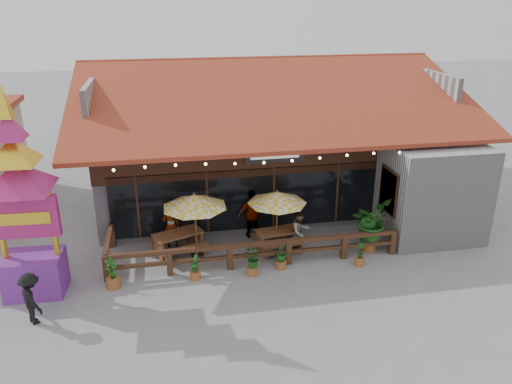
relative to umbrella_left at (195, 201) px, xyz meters
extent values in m
plane|color=gray|center=(3.53, -0.62, -2.09)|extent=(100.00, 100.00, 0.00)
cube|color=#A3A3A8|center=(3.53, 6.38, -0.09)|extent=(14.00, 10.00, 4.00)
cube|color=#361D11|center=(2.03, 1.30, 1.11)|extent=(11.00, 0.16, 1.60)
cube|color=black|center=(2.03, 1.28, -0.59)|extent=(10.00, 0.12, 2.40)
cube|color=#FFAD72|center=(2.03, 1.48, -0.59)|extent=(9.80, 0.05, 2.20)
cube|color=#A3A3A8|center=(8.78, 0.03, -0.29)|extent=(3.50, 2.70, 3.60)
cube|color=#B8301D|center=(6.97, -0.12, -0.09)|extent=(0.06, 1.20, 1.50)
cube|color=#361D11|center=(6.96, -0.12, -0.09)|extent=(0.04, 1.34, 1.64)
cube|color=#9B3723|center=(3.53, 2.88, 2.81)|extent=(15.50, 7.05, 2.37)
cube|color=#9B3723|center=(3.53, 9.88, 2.81)|extent=(15.50, 7.05, 2.37)
cube|color=#9B3723|center=(3.53, 6.38, 3.93)|extent=(15.50, 0.30, 0.12)
cube|color=#A3A3A8|center=(-3.47, 6.38, 2.61)|extent=(0.20, 9.00, 1.80)
cube|color=#A3A3A8|center=(10.53, 6.38, 2.61)|extent=(0.20, 9.00, 1.80)
cube|color=black|center=(3.03, 1.18, 1.11)|extent=(2.20, 0.10, 0.55)
cube|color=silver|center=(3.03, 1.12, 1.11)|extent=(1.80, 0.02, 0.25)
cube|color=#361D11|center=(-1.97, 1.24, -0.59)|extent=(0.08, 0.08, 2.40)
cube|color=#361D11|center=(0.53, 1.24, -0.59)|extent=(0.08, 0.08, 2.40)
cube|color=#361D11|center=(3.03, 1.24, -0.59)|extent=(0.08, 0.08, 2.40)
cube|color=#361D11|center=(5.53, 1.24, -0.59)|extent=(0.08, 0.08, 2.40)
sphere|color=#E5C37E|center=(-2.47, -0.54, 1.46)|extent=(0.09, 0.09, 0.09)
sphere|color=#E5C37E|center=(-1.52, -0.54, 1.50)|extent=(0.09, 0.09, 0.09)
sphere|color=#E5C37E|center=(-0.57, -0.54, 1.51)|extent=(0.09, 0.09, 0.09)
sphere|color=#E5C37E|center=(0.38, -0.54, 1.49)|extent=(0.09, 0.09, 0.09)
sphere|color=#E5C37E|center=(1.33, -0.54, 1.44)|extent=(0.09, 0.09, 0.09)
sphere|color=#E5C37E|center=(2.28, -0.54, 1.41)|extent=(0.09, 0.09, 0.09)
sphere|color=#E5C37E|center=(3.23, -0.54, 1.43)|extent=(0.09, 0.09, 0.09)
sphere|color=#E5C37E|center=(4.18, -0.54, 1.46)|extent=(0.09, 0.09, 0.09)
sphere|color=#E5C37E|center=(5.13, -0.54, 1.50)|extent=(0.09, 0.09, 0.09)
sphere|color=#E5C37E|center=(6.08, -0.54, 1.51)|extent=(0.09, 0.09, 0.09)
sphere|color=#E5C37E|center=(7.03, -0.54, 1.48)|extent=(0.09, 0.09, 0.09)
cube|color=#4B2A1A|center=(-2.97, -1.12, -1.64)|extent=(0.20, 0.20, 0.90)
cube|color=#4B2A1A|center=(-0.97, -1.12, -1.64)|extent=(0.20, 0.20, 0.90)
cube|color=#4B2A1A|center=(1.03, -1.12, -1.64)|extent=(0.20, 0.20, 0.90)
cube|color=#4B2A1A|center=(3.03, -1.12, -1.64)|extent=(0.20, 0.20, 0.90)
cube|color=#4B2A1A|center=(5.03, -1.12, -1.64)|extent=(0.20, 0.20, 0.90)
cube|color=#4B2A1A|center=(6.83, -1.12, -1.64)|extent=(0.20, 0.20, 0.90)
cube|color=#4B2A1A|center=(1.93, -1.12, -1.24)|extent=(9.80, 0.16, 0.14)
cube|color=#4B2A1A|center=(1.93, -1.12, -1.64)|extent=(9.80, 0.12, 0.12)
cube|color=#4B2A1A|center=(-2.97, 0.13, -1.24)|extent=(0.16, 2.50, 0.14)
cube|color=#4B2A1A|center=(-2.97, 1.28, -1.64)|extent=(0.20, 0.20, 0.90)
cylinder|color=brown|center=(0.00, 0.00, -0.96)|extent=(0.06, 0.06, 2.25)
cone|color=yellow|center=(0.00, 0.00, 0.01)|extent=(2.95, 2.95, 0.44)
sphere|color=brown|center=(0.00, 0.00, 0.26)|extent=(0.10, 0.10, 0.10)
cylinder|color=black|center=(0.00, 0.00, -2.06)|extent=(0.43, 0.43, 0.06)
cylinder|color=brown|center=(2.89, 0.08, -1.03)|extent=(0.06, 0.06, 2.12)
cone|color=yellow|center=(2.89, 0.08, -0.11)|extent=(2.45, 2.45, 0.41)
sphere|color=brown|center=(2.89, 0.08, 0.12)|extent=(0.09, 0.09, 0.09)
cylinder|color=black|center=(2.89, 0.08, -2.06)|extent=(0.41, 0.41, 0.06)
cube|color=brown|center=(-0.62, 0.29, -1.30)|extent=(1.87, 1.37, 0.06)
cube|color=brown|center=(-1.31, 0.01, -1.70)|extent=(0.36, 0.72, 0.78)
cube|color=brown|center=(0.07, 0.57, -1.70)|extent=(0.36, 0.72, 0.78)
cube|color=brown|center=(-0.40, -0.25, -1.62)|extent=(1.68, 0.91, 0.05)
cube|color=brown|center=(-0.84, 0.83, -1.62)|extent=(1.68, 0.91, 0.05)
cube|color=brown|center=(2.92, -0.06, -1.35)|extent=(1.68, 0.96, 0.06)
cube|color=brown|center=(2.23, -0.16, -1.72)|extent=(0.18, 0.70, 0.73)
cube|color=brown|center=(3.60, 0.04, -1.72)|extent=(0.18, 0.70, 0.73)
cube|color=brown|center=(2.99, -0.60, -1.65)|extent=(1.61, 0.50, 0.05)
cube|color=brown|center=(2.84, 0.48, -1.65)|extent=(1.61, 0.50, 0.05)
cube|color=#722895|center=(-5.03, -1.39, -1.45)|extent=(1.76, 1.36, 1.28)
cube|color=#A61E66|center=(-5.03, -1.39, 0.47)|extent=(1.93, 0.36, 1.28)
cube|color=gold|center=(-5.03, -1.54, 0.47)|extent=(1.49, 0.10, 0.37)
cylinder|color=gold|center=(-4.28, -1.39, 0.26)|extent=(0.17, 0.17, 2.13)
pyramid|color=#A61E66|center=(-5.03, -1.39, 2.17)|extent=(2.67, 2.67, 0.85)
pyramid|color=gold|center=(-5.03, -1.39, 2.87)|extent=(1.89, 1.89, 0.75)
pyramid|color=#A61E66|center=(-5.03, -1.39, 3.56)|extent=(1.23, 1.23, 0.75)
pyramid|color=gold|center=(-5.03, -1.39, 4.36)|extent=(0.56, 0.56, 0.96)
cylinder|color=brown|center=(6.12, -0.71, -1.90)|extent=(0.51, 0.51, 0.37)
imported|color=#1D5317|center=(6.12, -0.71, -0.95)|extent=(1.79, 1.82, 1.53)
sphere|color=#1D5317|center=(6.25, -0.80, -1.23)|extent=(0.51, 0.51, 0.51)
sphere|color=#1D5317|center=(6.02, -0.59, -1.06)|extent=(0.44, 0.44, 0.44)
imported|color=#361D11|center=(-0.83, 0.89, -1.26)|extent=(0.61, 0.41, 1.66)
imported|color=#361D11|center=(3.64, -0.38, -1.28)|extent=(0.96, 0.87, 1.61)
imported|color=#361D11|center=(2.20, 1.12, -1.15)|extent=(1.11, 0.48, 1.87)
imported|color=black|center=(-4.77, -3.01, -1.31)|extent=(1.03, 1.15, 1.55)
cylinder|color=brown|center=(-2.75, -1.57, -1.92)|extent=(0.43, 0.43, 0.34)
imported|color=#1D5317|center=(-2.75, -1.57, -1.39)|extent=(0.40, 0.30, 0.70)
cylinder|color=brown|center=(-0.17, -1.52, -1.95)|extent=(0.35, 0.35, 0.28)
imported|color=#1D5317|center=(-0.17, -1.52, -1.51)|extent=(0.32, 0.36, 0.58)
cylinder|color=brown|center=(1.69, -1.64, -1.94)|extent=(0.37, 0.37, 0.29)
imported|color=#1D5317|center=(1.69, -1.64, -1.49)|extent=(0.68, 0.64, 0.60)
cylinder|color=brown|center=(2.72, -1.40, -1.94)|extent=(0.36, 0.36, 0.28)
imported|color=#1D5317|center=(2.72, -1.40, -1.51)|extent=(0.45, 0.45, 0.59)
cylinder|color=brown|center=(5.39, -1.70, -1.95)|extent=(0.35, 0.35, 0.28)
imported|color=#1D5317|center=(5.39, -1.70, -1.52)|extent=(0.30, 0.36, 0.57)
camera|label=1|loc=(-0.85, -15.69, 6.51)|focal=35.00mm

